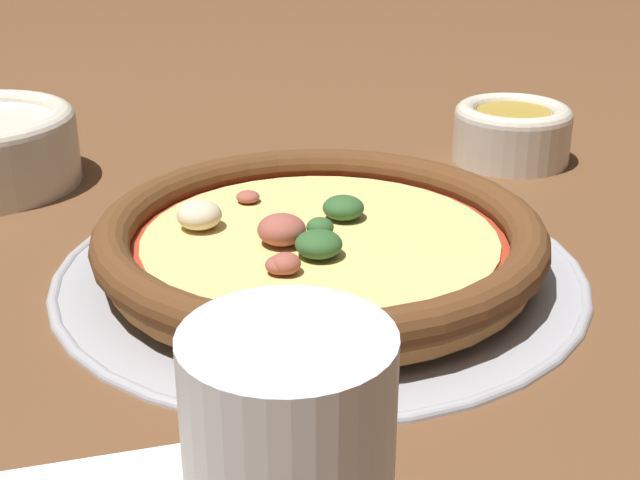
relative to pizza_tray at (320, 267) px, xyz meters
name	(u,v)px	position (x,y,z in m)	size (l,w,h in m)	color
ground_plane	(320,272)	(0.00, 0.00, 0.00)	(3.00, 3.00, 0.00)	brown
pizza_tray	(320,267)	(0.00, 0.00, 0.00)	(0.34, 0.34, 0.01)	#9E9EA3
pizza	(319,238)	(0.00, 0.00, 0.02)	(0.28, 0.28, 0.04)	#BC7F42
bowl_near	(512,130)	(0.22, 0.17, 0.02)	(0.10, 0.10, 0.05)	beige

